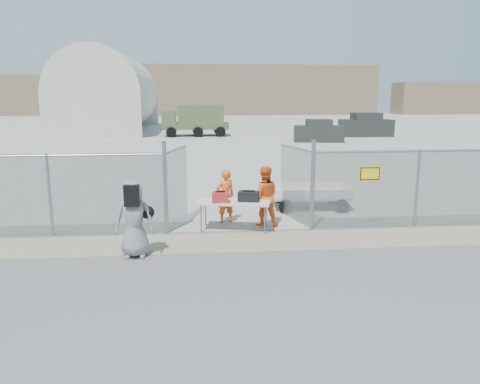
{
  "coord_description": "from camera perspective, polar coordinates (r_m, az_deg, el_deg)",
  "views": [
    {
      "loc": [
        -1.16,
        -10.34,
        3.69
      ],
      "look_at": [
        0.0,
        2.0,
        1.1
      ],
      "focal_mm": 35.0,
      "sensor_mm": 36.0,
      "label": 1
    }
  ],
  "objects": [
    {
      "name": "military_truck",
      "position": [
        42.79,
        -5.45,
        8.67
      ],
      "size": [
        5.93,
        2.31,
        2.81
      ],
      "primitive_type": null,
      "rotation": [
        0.0,
        0.0,
        0.02
      ],
      "color": "#4D5935",
      "rests_on": "ground"
    },
    {
      "name": "distant_hills",
      "position": [
        88.56,
        -1.42,
        12.31
      ],
      "size": [
        140.0,
        6.0,
        9.0
      ],
      "primitive_type": null,
      "color": "#7F684F",
      "rests_on": "ground"
    },
    {
      "name": "orange_bag",
      "position": [
        12.64,
        -2.42,
        -0.65
      ],
      "size": [
        0.45,
        0.3,
        0.28
      ],
      "primitive_type": "cube",
      "rotation": [
        0.0,
        0.0,
        -0.0
      ],
      "color": "red",
      "rests_on": "folding_table"
    },
    {
      "name": "parked_vehicle_mid",
      "position": [
        43.79,
        15.09,
        7.9
      ],
      "size": [
        4.58,
        2.13,
        2.06
      ],
      "primitive_type": null,
      "rotation": [
        0.0,
        0.0,
        -0.02
      ],
      "color": "#272B28",
      "rests_on": "ground"
    },
    {
      "name": "visitor",
      "position": [
        10.99,
        -12.77,
        -3.23
      ],
      "size": [
        0.88,
        0.58,
        1.79
      ],
      "primitive_type": "imported",
      "rotation": [
        0.0,
        0.0,
        -0.01
      ],
      "color": "gray",
      "rests_on": "ground"
    },
    {
      "name": "tarmac_inside",
      "position": [
        52.49,
        -4.13,
        7.73
      ],
      "size": [
        160.0,
        80.0,
        0.01
      ],
      "primitive_type": "cube",
      "color": "#9D9E93",
      "rests_on": "ground"
    },
    {
      "name": "ground",
      "position": [
        11.04,
        0.98,
        -7.72
      ],
      "size": [
        160.0,
        160.0,
        0.0
      ],
      "primitive_type": "plane",
      "color": "#4B4A4A"
    },
    {
      "name": "black_duffel",
      "position": [
        12.77,
        1.04,
        -0.54
      ],
      "size": [
        0.62,
        0.45,
        0.27
      ],
      "primitive_type": "cube",
      "rotation": [
        0.0,
        0.0,
        -0.25
      ],
      "color": "black",
      "rests_on": "folding_table"
    },
    {
      "name": "utility_trailer",
      "position": [
        15.61,
        8.54,
        -0.52
      ],
      "size": [
        3.38,
        1.9,
        0.79
      ],
      "primitive_type": null,
      "rotation": [
        0.0,
        0.0,
        -0.07
      ],
      "color": "silver",
      "rests_on": "ground"
    },
    {
      "name": "folding_table",
      "position": [
        12.9,
        -0.71,
        -2.91
      ],
      "size": [
        2.08,
        1.2,
        0.83
      ],
      "primitive_type": null,
      "rotation": [
        0.0,
        0.0,
        -0.21
      ],
      "color": "silver",
      "rests_on": "ground"
    },
    {
      "name": "dirt_strip",
      "position": [
        11.98,
        0.45,
        -6.1
      ],
      "size": [
        44.0,
        1.6,
        0.01
      ],
      "primitive_type": "cube",
      "color": "gray",
      "rests_on": "ground"
    },
    {
      "name": "security_worker_left",
      "position": [
        13.62,
        -1.8,
        -0.51
      ],
      "size": [
        0.67,
        0.56,
        1.58
      ],
      "primitive_type": "imported",
      "rotation": [
        0.0,
        0.0,
        3.5
      ],
      "color": "orange",
      "rests_on": "ground"
    },
    {
      "name": "security_worker_right",
      "position": [
        13.24,
        2.96,
        -0.53
      ],
      "size": [
        0.87,
        0.7,
        1.74
      ],
      "primitive_type": "imported",
      "rotation": [
        0.0,
        0.0,
        3.1
      ],
      "color": "orange",
      "rests_on": "ground"
    },
    {
      "name": "parked_vehicle_near",
      "position": [
        37.86,
        9.56,
        7.35
      ],
      "size": [
        4.06,
        2.3,
        1.74
      ],
      "primitive_type": null,
      "rotation": [
        0.0,
        0.0,
        -0.15
      ],
      "color": "#272B28",
      "rests_on": "ground"
    },
    {
      "name": "quonset_hangar",
      "position": [
        51.11,
        -15.66,
        11.71
      ],
      "size": [
        9.0,
        18.0,
        8.0
      ],
      "primitive_type": null,
      "color": "beige",
      "rests_on": "ground"
    },
    {
      "name": "chain_link_fence",
      "position": [
        12.66,
        -0.0,
        0.0
      ],
      "size": [
        40.0,
        0.2,
        2.2
      ],
      "primitive_type": null,
      "color": "gray",
      "rests_on": "ground"
    }
  ]
}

